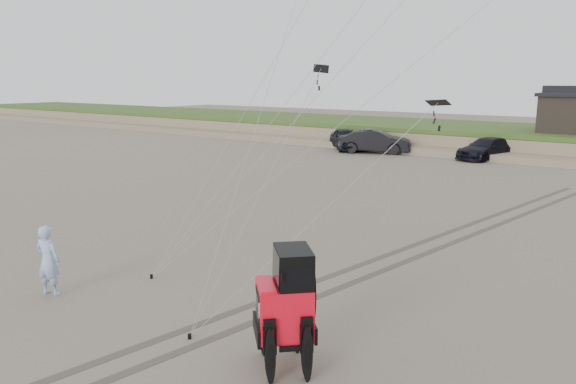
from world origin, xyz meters
name	(u,v)px	position (x,y,z in m)	size (l,w,h in m)	color
ground	(197,315)	(0.00, 0.00, 0.00)	(160.00, 160.00, 0.00)	#6B6054
dune_ridge	(558,143)	(0.00, 37.50, 0.82)	(160.00, 14.25, 1.73)	#7A6B54
truck_a	(347,139)	(-13.96, 29.72, 0.86)	(2.03, 5.05, 1.72)	black
truck_b	(375,141)	(-11.19, 29.28, 0.89)	(1.89, 5.42, 1.79)	black
truck_c	(487,149)	(-3.25, 30.98, 0.75)	(2.09, 5.15, 1.50)	black
jeep	(284,321)	(3.17, -0.66, 0.97)	(2.24, 5.19, 1.93)	#FB0D22
man	(48,260)	(-4.02, -1.40, 0.94)	(0.69, 0.45, 1.88)	#93B0E3
stake_main	(151,276)	(-2.89, 1.00, 0.06)	(0.08, 0.08, 0.12)	black
stake_aux	(190,336)	(0.79, -0.96, 0.06)	(0.08, 0.08, 0.12)	black
tire_tracks	(416,251)	(2.00, 8.00, 0.00)	(5.22, 29.74, 0.01)	#4C443D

